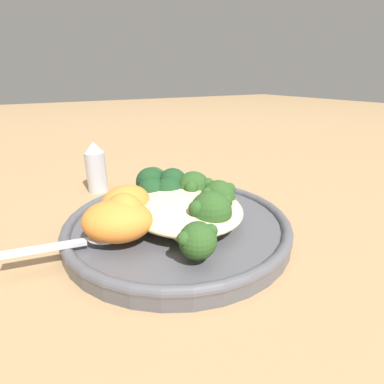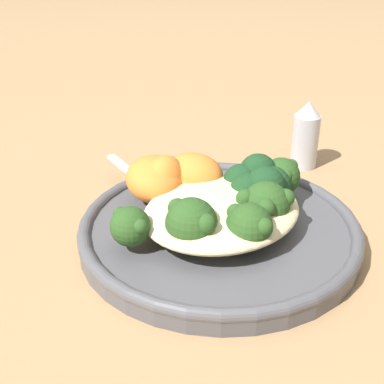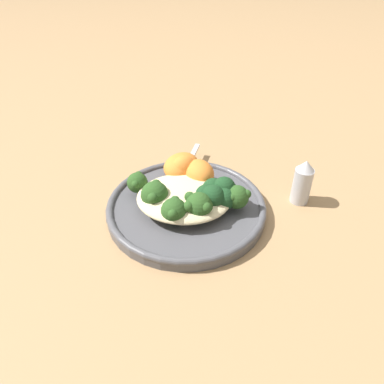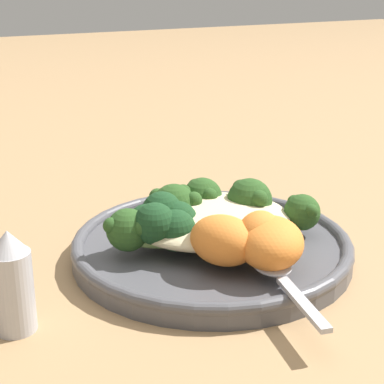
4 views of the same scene
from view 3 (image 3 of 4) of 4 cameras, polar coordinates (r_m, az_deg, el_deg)
The scene contains 14 objects.
ground_plane at distance 0.61m, azimuth -0.22°, elevation -3.48°, with size 4.00×4.00×0.00m, color #9E7A51.
plate at distance 0.61m, azimuth -0.88°, elevation -2.30°, with size 0.26×0.26×0.02m.
quinoa_mound at distance 0.59m, azimuth -1.26°, elevation -1.02°, with size 0.15×0.13×0.03m, color beige.
broccoli_stalk_0 at distance 0.62m, azimuth -6.90°, elevation 1.19°, with size 0.12×0.04×0.03m.
broccoli_stalk_1 at distance 0.59m, azimuth -5.22°, elevation -0.37°, with size 0.07×0.08×0.04m.
broccoli_stalk_2 at distance 0.56m, azimuth -2.59°, elevation -2.50°, with size 0.04×0.11×0.04m.
broccoli_stalk_3 at distance 0.56m, azimuth 0.85°, elevation -1.89°, with size 0.06×0.09×0.04m.
broccoli_stalk_4 at distance 0.59m, azimuth 5.37°, elevation -0.45°, with size 0.12×0.06×0.04m.
sweet_potato_chunk_0 at distance 0.64m, azimuth -1.29°, elevation 3.66°, with size 0.04×0.04×0.04m, color orange.
sweet_potato_chunk_1 at distance 0.65m, azimuth -1.66°, elevation 3.99°, with size 0.07×0.06×0.04m, color orange.
sweet_potato_chunk_2 at distance 0.63m, azimuth 1.14°, elevation 2.93°, with size 0.06×0.05×0.04m, color orange.
kale_tuft at distance 0.59m, azimuth 3.70°, elevation -0.21°, with size 0.06×0.07×0.04m.
spoon at distance 0.67m, azimuth -0.99°, elevation 3.74°, with size 0.04×0.12×0.01m.
salt_shaker at distance 0.64m, azimuth 16.49°, elevation 1.49°, with size 0.03×0.03×0.08m.
Camera 3 is at (-0.04, 0.46, 0.40)m, focal length 35.00 mm.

